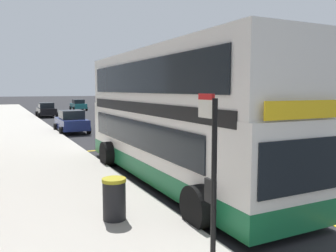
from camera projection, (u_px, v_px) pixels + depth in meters
name	position (u px, v px, depth m)	size (l,w,h in m)	color
ground_plane	(79.00, 118.00, 37.20)	(260.00, 260.00, 0.00)	black
pavement_near	(7.00, 120.00, 34.11)	(6.00, 76.00, 0.14)	#A39E93
double_decker_bus	(173.00, 120.00, 11.69)	(3.25, 11.19, 4.40)	white
bus_bay_markings	(177.00, 181.00, 11.69)	(3.13, 14.26, 0.01)	gold
bus_stop_sign	(211.00, 169.00, 5.60)	(0.09, 0.51, 2.90)	black
parked_car_black_distant	(46.00, 110.00, 39.05)	(2.09, 4.20, 1.62)	black
parked_car_maroon_ahead	(161.00, 122.00, 24.43)	(2.09, 4.20, 1.62)	maroon
parked_car_teal_across	(78.00, 105.00, 51.67)	(2.09, 4.20, 1.62)	#196066
parked_car_navy_far	(72.00, 122.00, 24.82)	(2.09, 4.20, 1.62)	navy
litter_bin	(114.00, 199.00, 7.85)	(0.55, 0.55, 0.96)	black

